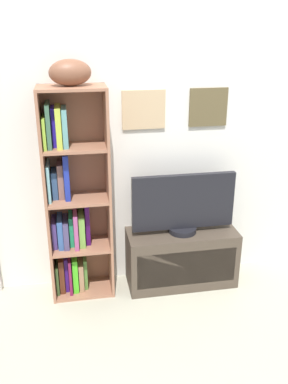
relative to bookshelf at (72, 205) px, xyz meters
name	(u,v)px	position (x,y,z in m)	size (l,w,h in m)	color
ground	(184,371)	(0.62, -0.98, -0.76)	(5.20, 5.20, 0.04)	#ABA892
back_wall	(150,133)	(0.62, 0.15, 0.49)	(4.80, 0.08, 2.44)	silver
bookshelf	(72,205)	(0.00, 0.00, 0.00)	(0.47, 0.30, 1.61)	#99654B
football	(70,73)	(0.05, -0.03, 0.96)	(0.28, 0.17, 0.17)	brown
tv_stand	(181,257)	(0.85, -0.06, -0.50)	(0.87, 0.35, 0.46)	#463A2F
television	(183,204)	(0.85, -0.06, -0.03)	(0.80, 0.22, 0.48)	black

